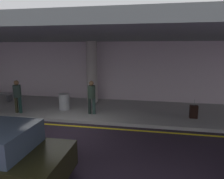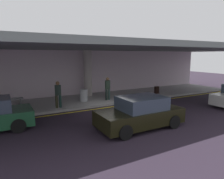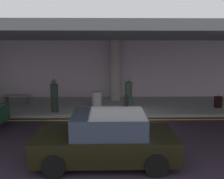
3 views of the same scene
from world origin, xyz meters
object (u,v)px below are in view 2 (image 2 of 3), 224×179
Objects in this scene: car_black at (140,113)px; traveler_with_luggage at (58,93)px; bench_metal at (10,101)px; trash_bin_steel at (84,95)px; person_waiting_for_ride at (108,87)px; suitcase_upright_primary at (157,90)px; support_column_left_mid at (88,73)px.

car_black is 2.44× the size of traveler_with_luggage.
bench_metal is 4.81m from trash_bin_steel.
traveler_with_luggage is 1.05× the size of bench_metal.
car_black is at bearing 120.49° from person_waiting_for_ride.
suitcase_upright_primary is at bearing 45.90° from car_black.
traveler_with_luggage reaches higher than car_black.
support_column_left_mid is at bearing -32.68° from person_waiting_for_ride.
support_column_left_mid is 2.17× the size of person_waiting_for_ride.
person_waiting_for_ride is 1.98× the size of trash_bin_steel.
traveler_with_luggage is 2.35m from trash_bin_steel.
bench_metal is at bearing -172.46° from support_column_left_mid.
support_column_left_mid reaches higher than trash_bin_steel.
suitcase_upright_primary reaches higher than trash_bin_steel.
traveler_with_luggage is 3.77m from person_waiting_for_ride.
support_column_left_mid is 2.51m from trash_bin_steel.
trash_bin_steel is at bearing -12.39° from bench_metal.
suitcase_upright_primary is at bearing -2.02° from trash_bin_steel.
person_waiting_for_ride reaches higher than suitcase_upright_primary.
person_waiting_for_ride is (3.74, 0.51, 0.00)m from traveler_with_luggage.
support_column_left_mid is at bearing 7.54° from bench_metal.
trash_bin_steel is (-1.06, -1.79, -1.40)m from support_column_left_mid.
person_waiting_for_ride is at bearing -15.96° from trash_bin_steel.
car_black is 5.60m from person_waiting_for_ride.
suitcase_upright_primary is 11.34m from bench_metal.
person_waiting_for_ride is at bearing -158.31° from suitcase_upright_primary.
support_column_left_mid is 6.07m from suitcase_upright_primary.
trash_bin_steel is at bearing 26.17° from person_waiting_for_ride.
traveler_with_luggage is at bearing 49.91° from person_waiting_for_ride.
car_black reaches higher than suitcase_upright_primary.
car_black is 5.62m from traveler_with_luggage.
suitcase_upright_primary is at bearing -134.97° from person_waiting_for_ride.
traveler_with_luggage reaches higher than bench_metal.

